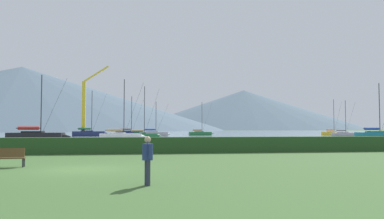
{
  "coord_description": "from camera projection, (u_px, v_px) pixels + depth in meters",
  "views": [
    {
      "loc": [
        2.41,
        -18.17,
        1.93
      ],
      "look_at": [
        13.26,
        53.54,
        5.49
      ],
      "focal_mm": 35.27,
      "sensor_mm": 36.0,
      "label": 1
    }
  ],
  "objects": [
    {
      "name": "ground_plane",
      "position": [
        82.0,
        170.0,
        17.49
      ],
      "size": [
        1000.0,
        1000.0,
        0.0
      ],
      "primitive_type": "plane",
      "color": "#3D602D"
    },
    {
      "name": "harbor_water",
      "position": [
        129.0,
        133.0,
        152.78
      ],
      "size": [
        320.0,
        246.0,
        0.0
      ],
      "primitive_type": "cube",
      "color": "#8499A8",
      "rests_on": "ground_plane"
    },
    {
      "name": "hedge_line",
      "position": [
        103.0,
        145.0,
        28.38
      ],
      "size": [
        80.0,
        1.2,
        1.23
      ],
      "primitive_type": "cube",
      "color": "#284C23",
      "rests_on": "ground_plane"
    },
    {
      "name": "sailboat_slip_0",
      "position": [
        378.0,
        135.0,
        68.33
      ],
      "size": [
        8.56,
        2.62,
        10.14
      ],
      "rotation": [
        0.0,
        0.0,
        0.01
      ],
      "color": "#19707A",
      "rests_on": "harbor_water"
    },
    {
      "name": "sailboat_slip_2",
      "position": [
        89.0,
        133.0,
        88.29
      ],
      "size": [
        8.4,
        2.6,
        10.72
      ],
      "rotation": [
        0.0,
        0.0,
        -0.02
      ],
      "color": "navy",
      "rests_on": "harbor_water"
    },
    {
      "name": "sailboat_slip_3",
      "position": [
        201.0,
        133.0,
        98.94
      ],
      "size": [
        6.74,
        2.46,
        8.76
      ],
      "rotation": [
        0.0,
        0.0,
        0.09
      ],
      "color": "#236B38",
      "rests_on": "harbor_water"
    },
    {
      "name": "sailboat_slip_4",
      "position": [
        344.0,
        134.0,
        87.83
      ],
      "size": [
        6.56,
        2.35,
        8.41
      ],
      "rotation": [
        0.0,
        0.0,
        0.08
      ],
      "color": "#9E9EA3",
      "rests_on": "harbor_water"
    },
    {
      "name": "sailboat_slip_5",
      "position": [
        121.0,
        136.0,
        60.05
      ],
      "size": [
        7.6,
        2.67,
        9.75
      ],
      "rotation": [
        0.0,
        0.0,
        0.07
      ],
      "color": "white",
      "rests_on": "harbor_water"
    },
    {
      "name": "sailboat_slip_7",
      "position": [
        37.0,
        136.0,
        56.19
      ],
      "size": [
        9.16,
        3.03,
        9.95
      ],
      "rotation": [
        0.0,
        0.0,
        -0.04
      ],
      "color": "black",
      "rests_on": "harbor_water"
    },
    {
      "name": "sailboat_slip_9",
      "position": [
        333.0,
        133.0,
        100.34
      ],
      "size": [
        6.89,
        3.22,
        9.57
      ],
      "rotation": [
        0.0,
        0.0,
        0.22
      ],
      "color": "gold",
      "rests_on": "harbor_water"
    },
    {
      "name": "sailboat_slip_10",
      "position": [
        130.0,
        133.0,
        95.43
      ],
      "size": [
        7.88,
        2.62,
        10.03
      ],
      "rotation": [
        0.0,
        0.0,
        0.05
      ],
      "color": "navy",
      "rests_on": "harbor_water"
    },
    {
      "name": "sailboat_slip_11",
      "position": [
        142.0,
        135.0,
        70.73
      ],
      "size": [
        6.82,
        2.17,
        9.8
      ],
      "rotation": [
        0.0,
        0.0,
        0.03
      ],
      "color": "#236B38",
      "rests_on": "harbor_water"
    },
    {
      "name": "sailboat_slip_12",
      "position": [
        154.0,
        134.0,
        87.28
      ],
      "size": [
        7.53,
        3.3,
        8.04
      ],
      "rotation": [
        0.0,
        0.0,
        0.18
      ],
      "color": "#9E9EA3",
      "rests_on": "harbor_water"
    },
    {
      "name": "park_bench_near_path",
      "position": [
        6.0,
        157.0,
        18.44
      ],
      "size": [
        1.77,
        0.62,
        0.95
      ],
      "rotation": [
        0.0,
        0.0,
        0.08
      ],
      "color": "brown",
      "rests_on": "ground_plane"
    },
    {
      "name": "person_standing_walker",
      "position": [
        148.0,
        156.0,
        12.69
      ],
      "size": [
        0.36,
        0.55,
        1.65
      ],
      "rotation": [
        0.0,
        0.0,
        0.27
      ],
      "color": "#2D3347",
      "rests_on": "ground_plane"
    },
    {
      "name": "dock_crane",
      "position": [
        85.0,
        112.0,
        89.14
      ],
      "size": [
        6.73,
        2.0,
        16.89
      ],
      "color": "#333338",
      "rests_on": "ground_plane"
    },
    {
      "name": "distant_hill_west_ridge",
      "position": [
        21.0,
        98.0,
        326.85
      ],
      "size": [
        352.14,
        352.14,
        55.26
      ],
      "primitive_type": "cone",
      "color": "#4C6070",
      "rests_on": "ground_plane"
    },
    {
      "name": "distant_hill_central_peak",
      "position": [
        244.0,
        110.0,
        437.86
      ],
      "size": [
        269.3,
        269.3,
        45.91
      ],
      "primitive_type": "cone",
      "color": "#4C6070",
      "rests_on": "ground_plane"
    }
  ]
}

